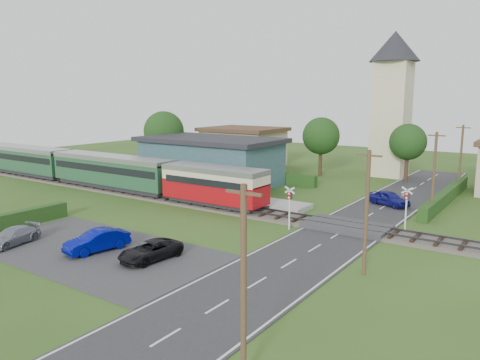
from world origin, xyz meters
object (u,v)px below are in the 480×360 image
Objects in this scene: equipment_hut at (123,169)px; station_building at (211,160)px; pedestrian_far at (122,175)px; crossing_signal_far at (406,202)px; pedestrian_near at (227,189)px; car_on_road at (389,198)px; house_west at (243,146)px; crossing_signal_near at (290,201)px; car_park_dark at (150,250)px; train at (93,168)px; car_park_blue at (97,241)px; church_tower at (392,93)px; car_park_silver at (13,236)px.

equipment_hut is 0.16× the size of station_building.
pedestrian_far is at bearing -138.88° from station_building.
equipment_hut is at bearing 46.33° from pedestrian_far.
pedestrian_near is at bearing 179.56° from crossing_signal_far.
car_on_road is 2.61× the size of pedestrian_far.
crossing_signal_far reaches higher than pedestrian_far.
equipment_hut is at bearing -98.62° from house_west.
car_park_dark is at bearing -108.47° from crossing_signal_near.
train reaches higher than crossing_signal_near.
crossing_signal_near is 2.17× the size of pedestrian_far.
car_park_blue is (18.15, -14.01, -1.42)m from train.
crossing_signal_near reaches higher than pedestrian_far.
crossing_signal_far is (23.60, -6.60, -0.55)m from station_building.
church_tower is 33.78m from pedestrian_far.
car_park_silver is 2.57× the size of pedestrian_far.
house_west is at bearing 121.96° from car_park_blue.
car_on_road is at bearing -28.23° from house_west.
car_park_silver is (-20.51, -18.70, -1.50)m from crossing_signal_far.
church_tower reaches higher than equipment_hut.
station_building is 0.91× the size of church_tower.
equipment_hut is 1.73× the size of pedestrian_near.
train reaches higher than car_park_dark.
church_tower reaches higher than house_west.
crossing_signal_far is at bearing -133.75° from car_on_road.
house_west is 2.64× the size of car_park_dark.
car_park_dark is 25.63m from pedestrian_far.
station_building is 24.72m from car_park_blue.
car_park_blue is 4.03m from car_park_dark.
crossing_signal_far is 22.10m from car_park_blue.
equipment_hut is 0.66× the size of car_park_silver.
equipment_hut is at bearing -144.08° from station_building.
station_building is at bearing 122.48° from car_park_blue.
church_tower reaches higher than crossing_signal_far.
pedestrian_far is at bearing 179.88° from crossing_signal_far.
car_park_silver is (-5.75, -2.30, -0.12)m from car_park_blue.
car_park_blue is at bearing -45.61° from equipment_hut.
car_park_blue is 2.73× the size of pedestrian_far.
church_tower is (24.31, 26.00, 8.05)m from train.
house_west is at bearing 144.23° from crossing_signal_far.
car_park_silver is at bearing -83.04° from station_building.
station_building is 3.88× the size of car_park_blue.
church_tower is 1.63× the size of house_west.
church_tower is 41.57m from car_park_blue.
car_park_dark is (22.10, -13.21, -1.53)m from train.
car_on_road is at bearing 75.64° from car_park_blue.
car_park_silver is at bearing -78.37° from house_west.
car_park_dark is at bearing -93.22° from church_tower.
car_on_road is at bearing 115.67° from crossing_signal_far.
train is 28.59× the size of pedestrian_far.
crossing_signal_near reaches higher than car_park_silver.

